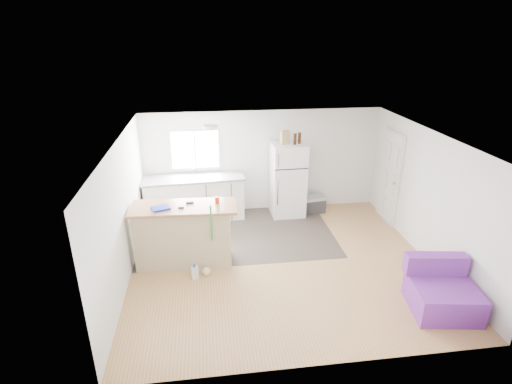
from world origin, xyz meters
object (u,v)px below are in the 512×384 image
Objects in this scene: kitchen_cabinets at (194,198)px; refrigerator at (288,180)px; cooler at (314,204)px; mop at (208,262)px; cleaner_jug at (195,272)px; blue_tray at (161,208)px; red_cup at (217,200)px; bottle_right at (300,138)px; purple_seat at (442,292)px; cardboard_box at (285,137)px; peninsula at (184,235)px; bottle_left at (295,139)px.

kitchen_cabinets is 2.18m from refrigerator.
mop is (-2.56, -2.31, 0.03)m from cooler.
cooler is 3.70m from cleaner_jug.
cooler is 1.92× the size of blue_tray.
kitchen_cabinets reaches higher than red_cup.
refrigerator is 0.92m from cooler.
bottle_right reaches higher than cooler.
mop reaches higher than purple_seat.
cleaner_jug is at bearing -41.79° from blue_tray.
cardboard_box reaches higher than cooler.
cooler is (2.81, -0.02, -0.31)m from kitchen_cabinets.
blue_tray is at bearing -172.31° from red_cup.
cooler is (0.65, 0.01, -0.65)m from refrigerator.
peninsula is 7.66× the size of bottle_right.
mop is 1.27m from blue_tray.
kitchen_cabinets is 1.35× the size of refrigerator.
refrigerator is at bearing 35.94° from blue_tray.
cooler is 2.30× the size of bottle_left.
cardboard_box is (2.22, 1.85, 1.27)m from peninsula.
mop reaches higher than kitchen_cabinets.
kitchen_cabinets is at bearing 177.50° from bottle_left.
peninsula is 3.39m from bottle_right.
mop is at bearing -25.11° from blue_tray.
kitchen_cabinets reaches higher than peninsula.
cardboard_box is at bearing 162.64° from bottle_left.
mop is at bearing 13.20° from cleaner_jug.
cleaner_jug is 1.11× the size of bottle_right.
red_cup reaches higher than purple_seat.
bottle_left reaches higher than cooler.
cooler is 4.80× the size of red_cup.
red_cup reaches higher than peninsula.
bottle_right is at bearing 43.04° from red_cup.
cardboard_box reaches higher than bottle_right.
cooler is 3.88m from purple_seat.
refrigerator is 1.23× the size of mop.
mop is (0.23, 0.12, 0.11)m from cleaner_jug.
cleaner_jug is (-2.79, -2.43, -0.08)m from cooler.
cleaner_jug is at bearing -147.96° from cooler.
refrigerator is at bearing 146.90° from bottle_left.
cleaner_jug is (-2.14, -2.42, -0.73)m from refrigerator.
bottle_right is (2.14, 2.29, 1.60)m from mop.
cleaner_jug is 0.92× the size of blue_tray.
kitchen_cabinets is at bearing 179.11° from bottle_right.
kitchen_cabinets reaches higher than cooler.
blue_tray is (-3.33, -1.95, 0.97)m from cooler.
blue_tray is at bearing -146.51° from bottle_right.
refrigerator is at bearing 5.76° from cardboard_box.
cardboard_box reaches higher than cleaner_jug.
purple_seat is 4.28m from bottle_right.
red_cup is at bearing -136.96° from bottle_right.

